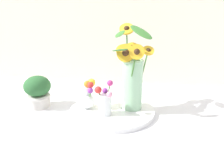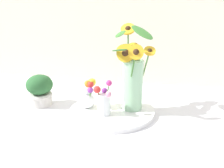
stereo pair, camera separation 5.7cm
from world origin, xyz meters
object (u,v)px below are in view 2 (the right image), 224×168
vase_bulb_right (88,95)px  mason_jar_sunflowers (132,77)px  serving_tray (112,111)px  vase_small_center (104,101)px  potted_plant (40,89)px

vase_bulb_right → mason_jar_sunflowers: bearing=10.6°
serving_tray → mason_jar_sunflowers: (0.09, 0.03, 0.17)m
mason_jar_sunflowers → vase_small_center: mason_jar_sunflowers is taller
vase_small_center → potted_plant: bearing=167.2°
serving_tray → vase_bulb_right: (-0.12, -0.01, 0.08)m
serving_tray → potted_plant: bearing=177.7°
mason_jar_sunflowers → vase_small_center: bearing=-138.7°
vase_small_center → potted_plant: 0.39m
mason_jar_sunflowers → potted_plant: mason_jar_sunflowers is taller
mason_jar_sunflowers → vase_bulb_right: mason_jar_sunflowers is taller
serving_tray → mason_jar_sunflowers: 0.20m
serving_tray → vase_small_center: vase_small_center is taller
potted_plant → vase_bulb_right: bearing=-4.7°
vase_small_center → serving_tray: bearing=71.1°
serving_tray → vase_small_center: bearing=-108.9°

